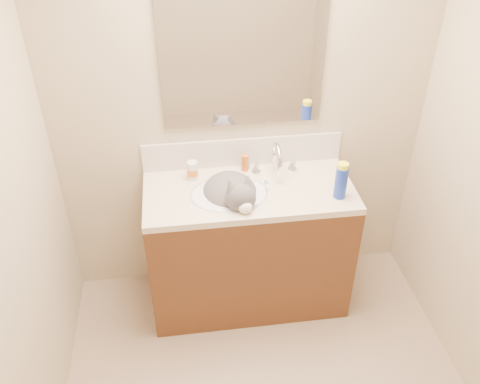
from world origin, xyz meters
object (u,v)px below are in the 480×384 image
object	(u,v)px
silver_jar	(246,164)
amber_bottle	(245,163)
pill_bottle	(192,170)
vanity_cabinet	(248,248)
basin	(229,204)
cat	(232,196)
spray_can	(341,182)
faucet	(276,161)

from	to	relation	value
silver_jar	amber_bottle	size ratio (longest dim) A/B	0.63
pill_bottle	amber_bottle	xyz separation A→B (m)	(0.32, 0.05, -0.00)
vanity_cabinet	basin	world-z (taller)	basin
pill_bottle	amber_bottle	size ratio (longest dim) A/B	1.08
vanity_cabinet	cat	world-z (taller)	cat
vanity_cabinet	cat	size ratio (longest dim) A/B	2.50
basin	cat	size ratio (longest dim) A/B	0.94
pill_bottle	silver_jar	size ratio (longest dim) A/B	1.72
vanity_cabinet	basin	xyz separation A→B (m)	(-0.12, -0.03, 0.38)
vanity_cabinet	amber_bottle	bearing A→B (deg)	88.79
cat	silver_jar	world-z (taller)	cat
basin	spray_can	bearing A→B (deg)	-10.28
basin	pill_bottle	distance (m)	0.29
pill_bottle	spray_can	world-z (taller)	spray_can
cat	amber_bottle	xyz separation A→B (m)	(0.11, 0.22, 0.07)
basin	faucet	size ratio (longest dim) A/B	1.61
cat	vanity_cabinet	bearing A→B (deg)	-0.68
basin	faucet	distance (m)	0.38
basin	spray_can	size ratio (longest dim) A/B	2.39
pill_bottle	amber_bottle	bearing A→B (deg)	8.35
cat	spray_can	size ratio (longest dim) A/B	2.55
faucet	spray_can	bearing A→B (deg)	-42.19
vanity_cabinet	silver_jar	bearing A→B (deg)	87.09
silver_jar	amber_bottle	xyz separation A→B (m)	(-0.01, -0.02, 0.02)
vanity_cabinet	faucet	size ratio (longest dim) A/B	4.29
vanity_cabinet	pill_bottle	world-z (taller)	pill_bottle
pill_bottle	cat	bearing A→B (deg)	-40.41
silver_jar	spray_can	bearing A→B (deg)	-36.94
silver_jar	amber_bottle	world-z (taller)	amber_bottle
vanity_cabinet	cat	distance (m)	0.44
silver_jar	spray_can	xyz separation A→B (m)	(0.47, -0.36, 0.06)
faucet	amber_bottle	xyz separation A→B (m)	(-0.18, 0.06, -0.03)
spray_can	faucet	bearing A→B (deg)	137.81
cat	amber_bottle	bearing A→B (deg)	50.85
cat	spray_can	world-z (taller)	spray_can
faucet	pill_bottle	world-z (taller)	faucet
faucet	vanity_cabinet	bearing A→B (deg)	-142.71
vanity_cabinet	faucet	distance (m)	0.58
vanity_cabinet	faucet	bearing A→B (deg)	37.29
cat	basin	bearing A→B (deg)	-176.64
faucet	amber_bottle	bearing A→B (deg)	160.06
vanity_cabinet	pill_bottle	xyz separation A→B (m)	(-0.31, 0.15, 0.51)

